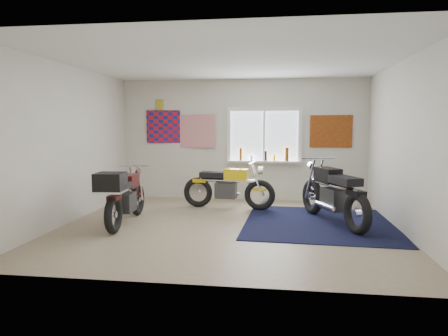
# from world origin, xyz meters

# --- Properties ---
(ground) EXTENTS (5.50, 5.50, 0.00)m
(ground) POSITION_xyz_m (0.00, 0.00, 0.00)
(ground) COLOR #9E896B
(ground) RESTS_ON ground
(room_shell) EXTENTS (5.50, 5.50, 5.50)m
(room_shell) POSITION_xyz_m (0.00, 0.00, 1.64)
(room_shell) COLOR white
(room_shell) RESTS_ON ground
(navy_rug) EXTENTS (2.62, 2.71, 0.01)m
(navy_rug) POSITION_xyz_m (1.52, 0.41, 0.01)
(navy_rug) COLOR black
(navy_rug) RESTS_ON ground
(window_assembly) EXTENTS (1.66, 0.17, 1.26)m
(window_assembly) POSITION_xyz_m (0.50, 2.47, 1.37)
(window_assembly) COLOR white
(window_assembly) RESTS_ON room_shell
(oil_bottles) EXTENTS (1.10, 0.09, 0.30)m
(oil_bottles) POSITION_xyz_m (0.60, 2.40, 1.03)
(oil_bottles) COLOR brown
(oil_bottles) RESTS_ON window_assembly
(flag_display) EXTENTS (1.60, 0.10, 1.17)m
(flag_display) POSITION_xyz_m (-1.90, 2.48, 2.15)
(flag_display) COLOR red
(flag_display) RESTS_ON room_shell
(triumph_poster) EXTENTS (0.90, 0.03, 0.70)m
(triumph_poster) POSITION_xyz_m (1.95, 2.48, 1.55)
(triumph_poster) COLOR #A54C14
(triumph_poster) RESTS_ON room_shell
(yellow_triumph) EXTENTS (1.91, 0.57, 0.96)m
(yellow_triumph) POSITION_xyz_m (-0.18, 1.44, 0.42)
(yellow_triumph) COLOR black
(yellow_triumph) RESTS_ON ground
(black_chrome_bike) EXTENTS (1.00, 2.05, 1.11)m
(black_chrome_bike) POSITION_xyz_m (1.75, 0.45, 0.49)
(black_chrome_bike) COLOR black
(black_chrome_bike) RESTS_ON navy_rug
(maroon_tourer) EXTENTS (0.59, 1.92, 0.97)m
(maroon_tourer) POSITION_xyz_m (-1.74, -0.18, 0.51)
(maroon_tourer) COLOR black
(maroon_tourer) RESTS_ON ground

